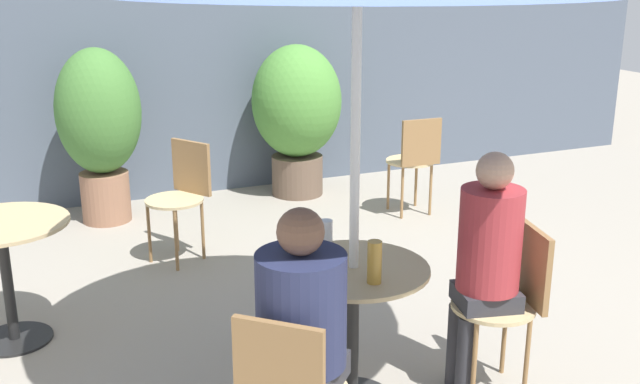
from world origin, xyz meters
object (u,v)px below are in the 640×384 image
at_px(beer_glass_0, 374,262).
at_px(beer_glass_1, 326,238).
at_px(potted_plant_1, 297,109).
at_px(seated_person_0, 303,327).
at_px(bistro_chair_2, 415,156).
at_px(bistro_chair_3, 183,188).
at_px(bistro_chair_1, 511,292).
at_px(cafe_table_near, 353,304).
at_px(cafe_table_far, 4,253).
at_px(seated_person_1, 487,253).
at_px(potted_plant_0, 99,122).

relative_size(beer_glass_0, beer_glass_1, 1.10).
bearing_deg(potted_plant_1, seated_person_0, -110.88).
relative_size(bistro_chair_2, bistro_chair_3, 1.00).
height_order(bistro_chair_3, beer_glass_1, beer_glass_1).
bearing_deg(bistro_chair_3, bistro_chair_1, -7.94).
bearing_deg(bistro_chair_2, bistro_chair_1, 72.54).
bearing_deg(cafe_table_near, beer_glass_0, -88.11).
relative_size(bistro_chair_1, bistro_chair_3, 1.00).
xyz_separation_m(cafe_table_far, seated_person_1, (2.14, -1.46, 0.20)).
height_order(seated_person_0, potted_plant_0, potted_plant_0).
relative_size(beer_glass_1, potted_plant_1, 0.13).
xyz_separation_m(cafe_table_far, bistro_chair_1, (2.27, -1.49, -0.01)).
bearing_deg(beer_glass_1, bistro_chair_2, 51.21).
bearing_deg(seated_person_0, potted_plant_0, -42.56).
bearing_deg(cafe_table_far, potted_plant_1, 38.80).
height_order(seated_person_1, potted_plant_1, potted_plant_1).
height_order(cafe_table_far, beer_glass_0, beer_glass_0).
relative_size(cafe_table_far, bistro_chair_3, 0.86).
bearing_deg(beer_glass_0, bistro_chair_1, 1.33).
xyz_separation_m(cafe_table_near, seated_person_0, (-0.44, -0.47, 0.19)).
distance_m(bistro_chair_3, seated_person_1, 2.53).
distance_m(beer_glass_0, beer_glass_1, 0.39).
relative_size(seated_person_0, beer_glass_1, 6.85).
bearing_deg(cafe_table_far, bistro_chair_2, 18.29).
bearing_deg(beer_glass_0, potted_plant_1, 74.11).
distance_m(cafe_table_near, seated_person_0, 0.67).
xyz_separation_m(cafe_table_far, bistro_chair_3, (1.20, 0.88, -0.01)).
xyz_separation_m(cafe_table_near, bistro_chair_2, (1.70, 2.37, -0.00)).
height_order(seated_person_0, seated_person_1, seated_person_1).
xyz_separation_m(seated_person_0, potted_plant_1, (1.45, 3.81, 0.08)).
xyz_separation_m(seated_person_0, beer_glass_0, (0.45, 0.28, 0.09)).
height_order(bistro_chair_3, seated_person_0, seated_person_0).
xyz_separation_m(bistro_chair_1, seated_person_0, (-1.21, -0.29, 0.19)).
xyz_separation_m(bistro_chair_2, beer_glass_1, (-1.76, -2.19, 0.28)).
height_order(bistro_chair_1, bistro_chair_3, same).
bearing_deg(seated_person_0, cafe_table_near, -90.00).
distance_m(cafe_table_far, potted_plant_0, 2.11).
bearing_deg(potted_plant_1, cafe_table_near, -106.88).
distance_m(seated_person_0, potted_plant_1, 4.08).
bearing_deg(beer_glass_1, potted_plant_0, 102.30).
height_order(bistro_chair_3, beer_glass_0, beer_glass_0).
bearing_deg(cafe_table_near, bistro_chair_3, 97.97).
xyz_separation_m(bistro_chair_1, seated_person_1, (-0.14, 0.03, 0.22)).
height_order(seated_person_1, beer_glass_1, seated_person_1).
bearing_deg(cafe_table_near, cafe_table_far, 138.88).
relative_size(cafe_table_far, bistro_chair_1, 0.86).
distance_m(bistro_chair_1, bistro_chair_2, 2.71).
bearing_deg(seated_person_1, seated_person_0, -60.08).
relative_size(cafe_table_near, beer_glass_0, 3.69).
xyz_separation_m(seated_person_0, potted_plant_0, (-0.29, 3.72, 0.12)).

